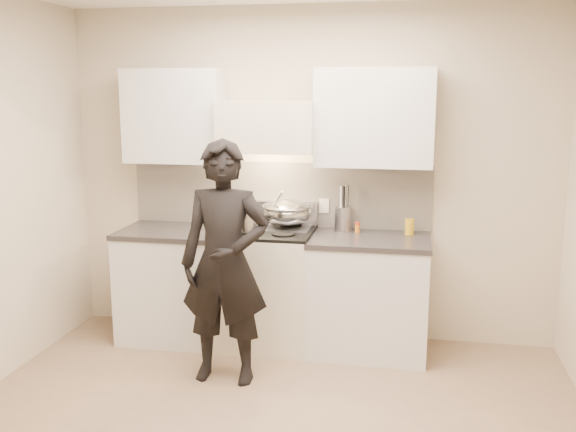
{
  "coord_description": "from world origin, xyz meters",
  "views": [
    {
      "loc": [
        0.81,
        -3.41,
        2.03
      ],
      "look_at": [
        -0.04,
        1.05,
        1.14
      ],
      "focal_mm": 40.0,
      "sensor_mm": 36.0,
      "label": 1
    }
  ],
  "objects_px": {
    "stove": "(265,287)",
    "person": "(225,263)",
    "utensil_crock": "(343,217)",
    "wok": "(287,212)",
    "counter_right": "(369,294)"
  },
  "relations": [
    {
      "from": "person",
      "to": "counter_right",
      "type": "bearing_deg",
      "value": 35.69
    },
    {
      "from": "stove",
      "to": "person",
      "type": "bearing_deg",
      "value": -100.32
    },
    {
      "from": "stove",
      "to": "counter_right",
      "type": "relative_size",
      "value": 1.04
    },
    {
      "from": "counter_right",
      "to": "utensil_crock",
      "type": "height_order",
      "value": "utensil_crock"
    },
    {
      "from": "counter_right",
      "to": "wok",
      "type": "distance_m",
      "value": 0.92
    },
    {
      "from": "stove",
      "to": "wok",
      "type": "height_order",
      "value": "wok"
    },
    {
      "from": "stove",
      "to": "utensil_crock",
      "type": "relative_size",
      "value": 2.62
    },
    {
      "from": "counter_right",
      "to": "utensil_crock",
      "type": "relative_size",
      "value": 2.51
    },
    {
      "from": "person",
      "to": "stove",
      "type": "bearing_deg",
      "value": 79.24
    },
    {
      "from": "wok",
      "to": "utensil_crock",
      "type": "xyz_separation_m",
      "value": [
        0.44,
        0.08,
        -0.04
      ]
    },
    {
      "from": "counter_right",
      "to": "person",
      "type": "relative_size",
      "value": 0.54
    },
    {
      "from": "stove",
      "to": "person",
      "type": "distance_m",
      "value": 0.81
    },
    {
      "from": "stove",
      "to": "wok",
      "type": "bearing_deg",
      "value": 39.48
    },
    {
      "from": "wok",
      "to": "counter_right",
      "type": "bearing_deg",
      "value": -10.83
    },
    {
      "from": "stove",
      "to": "utensil_crock",
      "type": "distance_m",
      "value": 0.84
    }
  ]
}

